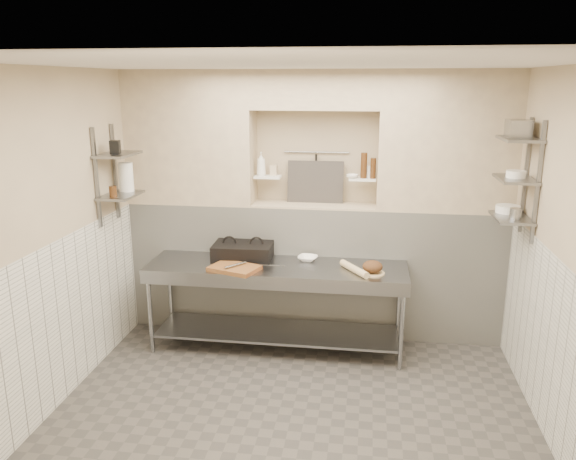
% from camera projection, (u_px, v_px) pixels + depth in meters
% --- Properties ---
extents(floor, '(4.00, 3.90, 0.10)m').
position_uv_depth(floor, '(291.00, 421.00, 4.66)').
color(floor, '#47433F').
rests_on(floor, ground).
extents(ceiling, '(4.00, 3.90, 0.10)m').
position_uv_depth(ceiling, '(292.00, 56.00, 3.92)').
color(ceiling, silver).
rests_on(ceiling, ground).
extents(wall_left, '(0.10, 3.90, 2.80)m').
position_uv_depth(wall_left, '(43.00, 244.00, 4.58)').
color(wall_left, tan).
rests_on(wall_left, ground).
extents(wall_right, '(0.10, 3.90, 2.80)m').
position_uv_depth(wall_right, '(575.00, 266.00, 4.01)').
color(wall_right, tan).
rests_on(wall_right, ground).
extents(wall_back, '(4.00, 0.10, 2.80)m').
position_uv_depth(wall_back, '(316.00, 201.00, 6.20)').
color(wall_back, tan).
rests_on(wall_back, ground).
extents(wall_front, '(4.00, 0.10, 2.80)m').
position_uv_depth(wall_front, '(227.00, 393.00, 2.38)').
color(wall_front, tan).
rests_on(wall_front, ground).
extents(backwall_lower, '(4.00, 0.40, 1.40)m').
position_uv_depth(backwall_lower, '(313.00, 268.00, 6.14)').
color(backwall_lower, silver).
rests_on(backwall_lower, floor).
extents(alcove_sill, '(1.30, 0.40, 0.02)m').
position_uv_depth(alcove_sill, '(314.00, 205.00, 5.96)').
color(alcove_sill, tan).
rests_on(alcove_sill, backwall_lower).
extents(backwall_pillar_left, '(1.35, 0.40, 1.40)m').
position_uv_depth(backwall_pillar_left, '(191.00, 138.00, 5.97)').
color(backwall_pillar_left, tan).
rests_on(backwall_pillar_left, backwall_lower).
extents(backwall_pillar_right, '(1.35, 0.40, 1.40)m').
position_uv_depth(backwall_pillar_right, '(447.00, 141.00, 5.60)').
color(backwall_pillar_right, tan).
rests_on(backwall_pillar_right, backwall_lower).
extents(backwall_header, '(1.30, 0.40, 0.40)m').
position_uv_depth(backwall_header, '(316.00, 90.00, 5.66)').
color(backwall_header, tan).
rests_on(backwall_header, backwall_lower).
extents(wainscot_left, '(0.02, 3.90, 1.40)m').
position_uv_depth(wainscot_left, '(59.00, 323.00, 4.75)').
color(wainscot_left, silver).
rests_on(wainscot_left, floor).
extents(wainscot_right, '(0.02, 3.90, 1.40)m').
position_uv_depth(wainscot_right, '(555.00, 355.00, 4.19)').
color(wainscot_right, silver).
rests_on(wainscot_right, floor).
extents(alcove_shelf_left, '(0.28, 0.16, 0.02)m').
position_uv_depth(alcove_shelf_left, '(268.00, 177.00, 5.96)').
color(alcove_shelf_left, white).
rests_on(alcove_shelf_left, backwall_lower).
extents(alcove_shelf_right, '(0.28, 0.16, 0.02)m').
position_uv_depth(alcove_shelf_right, '(362.00, 179.00, 5.82)').
color(alcove_shelf_right, white).
rests_on(alcove_shelf_right, backwall_lower).
extents(utensil_rail, '(0.70, 0.02, 0.02)m').
position_uv_depth(utensil_rail, '(316.00, 152.00, 5.99)').
color(utensil_rail, gray).
rests_on(utensil_rail, wall_back).
extents(hanging_steel, '(0.02, 0.02, 0.30)m').
position_uv_depth(hanging_steel, '(316.00, 168.00, 6.01)').
color(hanging_steel, black).
rests_on(hanging_steel, utensil_rail).
extents(splash_panel, '(0.60, 0.08, 0.45)m').
position_uv_depth(splash_panel, '(315.00, 182.00, 6.00)').
color(splash_panel, '#383330').
rests_on(splash_panel, alcove_sill).
extents(shelf_rail_left_a, '(0.03, 0.03, 0.95)m').
position_uv_depth(shelf_rail_left_a, '(115.00, 172.00, 5.66)').
color(shelf_rail_left_a, slate).
rests_on(shelf_rail_left_a, wall_left).
extents(shelf_rail_left_b, '(0.03, 0.03, 0.95)m').
position_uv_depth(shelf_rail_left_b, '(96.00, 178.00, 5.28)').
color(shelf_rail_left_b, slate).
rests_on(shelf_rail_left_b, wall_left).
extents(wall_shelf_left_lower, '(0.30, 0.50, 0.02)m').
position_uv_depth(wall_shelf_left_lower, '(121.00, 195.00, 5.50)').
color(wall_shelf_left_lower, slate).
rests_on(wall_shelf_left_lower, wall_left).
extents(wall_shelf_left_upper, '(0.30, 0.50, 0.03)m').
position_uv_depth(wall_shelf_left_upper, '(118.00, 154.00, 5.40)').
color(wall_shelf_left_upper, slate).
rests_on(wall_shelf_left_upper, wall_left).
extents(shelf_rail_right_a, '(0.03, 0.03, 1.05)m').
position_uv_depth(shelf_rail_right_a, '(525.00, 176.00, 5.10)').
color(shelf_rail_right_a, slate).
rests_on(shelf_rail_right_a, wall_right).
extents(shelf_rail_right_b, '(0.03, 0.03, 1.05)m').
position_uv_depth(shelf_rail_right_b, '(538.00, 183.00, 4.72)').
color(shelf_rail_right_b, slate).
rests_on(shelf_rail_right_b, wall_right).
extents(wall_shelf_right_lower, '(0.30, 0.50, 0.02)m').
position_uv_depth(wall_shelf_right_lower, '(511.00, 218.00, 5.02)').
color(wall_shelf_right_lower, slate).
rests_on(wall_shelf_right_lower, wall_right).
extents(wall_shelf_right_mid, '(0.30, 0.50, 0.02)m').
position_uv_depth(wall_shelf_right_mid, '(515.00, 179.00, 4.93)').
color(wall_shelf_right_mid, slate).
rests_on(wall_shelf_right_mid, wall_right).
extents(wall_shelf_right_upper, '(0.30, 0.50, 0.03)m').
position_uv_depth(wall_shelf_right_upper, '(520.00, 139.00, 4.84)').
color(wall_shelf_right_upper, slate).
rests_on(wall_shelf_right_upper, wall_right).
extents(prep_table, '(2.60, 0.70, 0.90)m').
position_uv_depth(prep_table, '(276.00, 290.00, 5.66)').
color(prep_table, gray).
rests_on(prep_table, floor).
extents(panini_press, '(0.62, 0.46, 0.16)m').
position_uv_depth(panini_press, '(243.00, 251.00, 5.81)').
color(panini_press, black).
rests_on(panini_press, prep_table).
extents(cutting_board, '(0.53, 0.45, 0.04)m').
position_uv_depth(cutting_board, '(234.00, 268.00, 5.46)').
color(cutting_board, brown).
rests_on(cutting_board, prep_table).
extents(knife_blade, '(0.25, 0.05, 0.01)m').
position_uv_depth(knife_blade, '(272.00, 265.00, 5.47)').
color(knife_blade, gray).
rests_on(knife_blade, cutting_board).
extents(tongs, '(0.18, 0.21, 0.02)m').
position_uv_depth(tongs, '(235.00, 265.00, 5.44)').
color(tongs, gray).
rests_on(tongs, cutting_board).
extents(mixing_bowl, '(0.23, 0.23, 0.05)m').
position_uv_depth(mixing_bowl, '(308.00, 258.00, 5.75)').
color(mixing_bowl, white).
rests_on(mixing_bowl, prep_table).
extents(rolling_pin, '(0.30, 0.40, 0.07)m').
position_uv_depth(rolling_pin, '(354.00, 269.00, 5.40)').
color(rolling_pin, '#C7AE8D').
rests_on(rolling_pin, prep_table).
extents(bread_board, '(0.24, 0.24, 0.01)m').
position_uv_depth(bread_board, '(372.00, 273.00, 5.36)').
color(bread_board, '#C7AE8D').
rests_on(bread_board, prep_table).
extents(bread_loaf, '(0.19, 0.19, 0.12)m').
position_uv_depth(bread_loaf, '(373.00, 267.00, 5.35)').
color(bread_loaf, '#4C2D19').
rests_on(bread_loaf, bread_board).
extents(bottle_soap, '(0.10, 0.10, 0.25)m').
position_uv_depth(bottle_soap, '(261.00, 164.00, 5.92)').
color(bottle_soap, white).
rests_on(bottle_soap, alcove_shelf_left).
extents(jar_alcove, '(0.07, 0.07, 0.11)m').
position_uv_depth(jar_alcove, '(274.00, 170.00, 5.98)').
color(jar_alcove, tan).
rests_on(jar_alcove, alcove_shelf_left).
extents(bowl_alcove, '(0.13, 0.13, 0.04)m').
position_uv_depth(bowl_alcove, '(352.00, 176.00, 5.79)').
color(bowl_alcove, white).
rests_on(bowl_alcove, alcove_shelf_right).
extents(condiment_a, '(0.06, 0.06, 0.21)m').
position_uv_depth(condiment_a, '(373.00, 168.00, 5.76)').
color(condiment_a, '#3E220E').
rests_on(condiment_a, alcove_shelf_right).
extents(condiment_b, '(0.07, 0.07, 0.26)m').
position_uv_depth(condiment_b, '(364.00, 165.00, 5.77)').
color(condiment_b, '#3E220E').
rests_on(condiment_b, alcove_shelf_right).
extents(condiment_c, '(0.07, 0.07, 0.12)m').
position_uv_depth(condiment_c, '(369.00, 172.00, 5.82)').
color(condiment_c, white).
rests_on(condiment_c, alcove_shelf_right).
extents(jug_left, '(0.14, 0.14, 0.29)m').
position_uv_depth(jug_left, '(126.00, 177.00, 5.60)').
color(jug_left, white).
rests_on(jug_left, wall_shelf_left_lower).
extents(jar_left, '(0.07, 0.07, 0.11)m').
position_uv_depth(jar_left, '(113.00, 192.00, 5.33)').
color(jar_left, '#3E220E').
rests_on(jar_left, wall_shelf_left_lower).
extents(box_left_upper, '(0.11, 0.11, 0.13)m').
position_uv_depth(box_left_upper, '(115.00, 147.00, 5.34)').
color(box_left_upper, black).
rests_on(box_left_upper, wall_shelf_left_upper).
extents(bowl_right, '(0.22, 0.22, 0.07)m').
position_uv_depth(bowl_right, '(508.00, 209.00, 5.15)').
color(bowl_right, white).
rests_on(bowl_right, wall_shelf_right_lower).
extents(canister_right, '(0.10, 0.10, 0.10)m').
position_uv_depth(canister_right, '(515.00, 214.00, 4.88)').
color(canister_right, gray).
rests_on(canister_right, wall_shelf_right_lower).
extents(bowl_right_mid, '(0.17, 0.17, 0.06)m').
position_uv_depth(bowl_right_mid, '(516.00, 174.00, 4.92)').
color(bowl_right_mid, white).
rests_on(bowl_right_mid, wall_shelf_right_mid).
extents(basket_right, '(0.19, 0.23, 0.15)m').
position_uv_depth(basket_right, '(519.00, 128.00, 4.88)').
color(basket_right, gray).
rests_on(basket_right, wall_shelf_right_upper).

